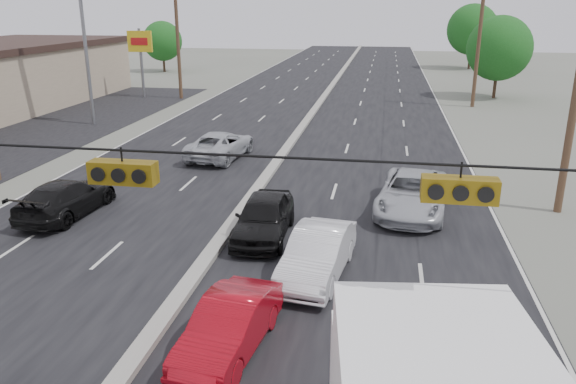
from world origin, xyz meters
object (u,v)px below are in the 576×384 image
utility_pole_right_c (479,42)px  tree_left_far (162,41)px  queue_car_b (318,254)px  oncoming_far (220,145)px  utility_pole_left_c (178,39)px  tree_right_mid (499,48)px  queue_car_a (264,217)px  oncoming_near (66,198)px  queue_car_c (413,194)px  pole_sign_far (140,47)px  red_sedan (229,327)px  tree_right_far (472,29)px

utility_pole_right_c → tree_left_far: utility_pole_right_c is taller
queue_car_b → oncoming_far: queue_car_b is taller
utility_pole_left_c → utility_pole_right_c: 25.00m
tree_left_far → tree_right_mid: bearing=-22.1°
queue_car_a → oncoming_near: (-8.10, 0.84, -0.05)m
tree_right_mid → queue_car_c: tree_right_mid is taller
queue_car_a → oncoming_far: 11.33m
pole_sign_far → queue_car_c: (22.70, -26.08, -3.63)m
red_sedan → oncoming_near: oncoming_near is taller
utility_pole_left_c → tree_right_mid: bearing=10.3°
pole_sign_far → queue_car_b: 37.99m
tree_right_mid → pole_sign_far: bearing=-170.8°
tree_right_far → queue_car_b: (-12.35, -62.30, -4.22)m
utility_pole_left_c → queue_car_c: size_ratio=1.79×
red_sedan → oncoming_near: (-8.76, 7.82, 0.05)m
tree_right_far → tree_left_far: bearing=-165.3°
queue_car_a → queue_car_b: 3.53m
tree_right_mid → red_sedan: tree_right_mid is taller
oncoming_near → utility_pole_right_c: bearing=-120.4°
tree_right_far → red_sedan: 68.14m
queue_car_a → oncoming_far: bearing=112.8°
tree_right_mid → queue_car_c: bearing=-105.0°
tree_right_far → queue_car_a: size_ratio=1.82×
red_sedan → queue_car_b: size_ratio=0.90×
pole_sign_far → oncoming_far: size_ratio=1.15×
queue_car_a → red_sedan: bearing=-85.8°
queue_car_c → oncoming_far: (-9.92, 6.84, -0.05)m
queue_car_a → oncoming_near: 8.14m
oncoming_near → queue_car_b: bearing=164.3°
pole_sign_far → tree_right_mid: bearing=9.2°
utility_pole_left_c → oncoming_near: size_ratio=2.03×
tree_right_mid → queue_car_a: size_ratio=1.59×
tree_right_mid → red_sedan: size_ratio=1.77×
queue_car_c → oncoming_far: queue_car_c is taller
queue_car_a → tree_right_mid: bearing=67.3°
tree_left_far → oncoming_near: tree_left_far is taller
tree_right_mid → oncoming_far: bearing=-126.9°
tree_right_far → queue_car_c: 57.00m
pole_sign_far → tree_right_far: 43.87m
utility_pole_right_c → queue_car_c: bearing=-102.5°
tree_right_mid → queue_car_a: bearing=-111.5°
utility_pole_left_c → tree_right_mid: utility_pole_left_c is taller
tree_right_mid → oncoming_near: bearing=-122.7°
oncoming_far → tree_right_mid: bearing=-120.0°
tree_right_far → queue_car_b: 63.65m
tree_right_far → queue_car_c: size_ratio=1.46×
tree_right_mid → queue_car_a: (-13.60, -34.58, -3.57)m
queue_car_a → tree_right_far: bearing=75.0°
tree_left_far → queue_car_b: size_ratio=1.37×
queue_car_b → red_sedan: bearing=-103.0°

